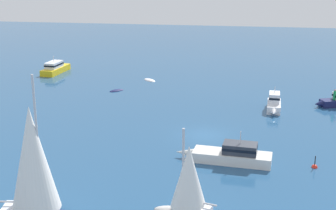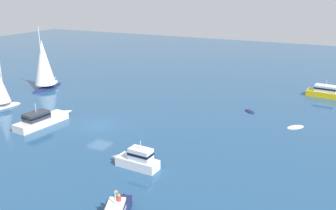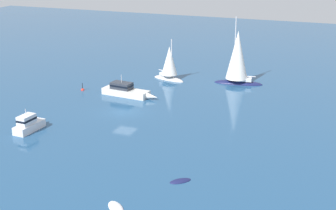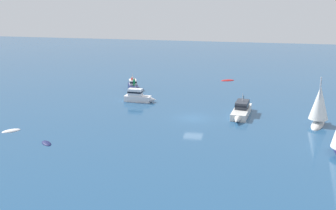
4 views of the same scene
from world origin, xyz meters
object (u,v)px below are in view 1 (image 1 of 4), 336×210
(tender, at_px, (150,80))
(sloop, at_px, (33,169))
(motor_cruiser, at_px, (274,104))
(launch_1, at_px, (56,68))
(launch, at_px, (231,154))
(powerboat, at_px, (336,101))
(channel_buoy, at_px, (314,167))
(rib, at_px, (117,91))
(sailboat, at_px, (189,187))

(tender, distance_m, sloop, 38.85)
(motor_cruiser, bearing_deg, launch_1, -110.95)
(launch_1, bearing_deg, launch, -130.87)
(powerboat, bearing_deg, channel_buoy, 53.73)
(channel_buoy, bearing_deg, sloop, 29.94)
(launch, height_order, channel_buoy, launch)
(motor_cruiser, bearing_deg, rib, -101.87)
(tender, relative_size, motor_cruiser, 0.47)
(launch, distance_m, sloop, 17.28)
(launch, xyz_separation_m, powerboat, (-11.79, -18.41, -0.04))
(rib, xyz_separation_m, powerboat, (-27.29, 2.70, 0.66))
(tender, distance_m, launch_1, 15.25)
(sailboat, bearing_deg, launch_1, -42.82)
(motor_cruiser, relative_size, channel_buoy, 3.84)
(rib, xyz_separation_m, motor_cruiser, (-19.95, 5.46, 0.79))
(tender, height_order, launch_1, launch_1)
(sailboat, bearing_deg, launch, -89.28)
(launch_1, relative_size, channel_buoy, 5.72)
(sloop, xyz_separation_m, motor_cruiser, (-17.12, -27.04, -2.82))
(motor_cruiser, distance_m, channel_buoy, 15.95)
(tender, bearing_deg, motor_cruiser, -170.84)
(rib, distance_m, sailboat, 33.52)
(rib, relative_size, launch_1, 0.28)
(sailboat, bearing_deg, channel_buoy, -119.30)
(launch, relative_size, sailboat, 1.23)
(tender, bearing_deg, powerboat, -156.22)
(launch, xyz_separation_m, motor_cruiser, (-4.46, -15.64, 0.08))
(powerboat, distance_m, sloop, 38.67)
(launch_1, bearing_deg, powerboat, -99.63)
(powerboat, xyz_separation_m, channel_buoy, (4.82, 18.50, -0.64))
(launch, bearing_deg, launch_1, -41.72)
(tender, bearing_deg, launch, 158.19)
(powerboat, distance_m, channel_buoy, 19.13)
(launch_1, xyz_separation_m, sloop, (-14.56, 41.41, 2.87))
(tender, height_order, powerboat, powerboat)
(launch_1, relative_size, sloop, 0.71)
(launch, relative_size, channel_buoy, 6.46)
(tender, height_order, rib, tender)
(launch, height_order, powerboat, launch)
(launch, height_order, motor_cruiser, launch)
(launch_1, xyz_separation_m, sailboat, (-24.69, 39.73, 1.48))
(motor_cruiser, bearing_deg, powerboat, 114.11)
(sloop, bearing_deg, sailboat, 1.58)
(powerboat, distance_m, sailboat, 31.61)
(powerboat, distance_m, launch_1, 40.70)
(powerboat, xyz_separation_m, sailboat, (14.32, 28.13, 1.56))
(tender, xyz_separation_m, powerboat, (-24.03, 8.87, 0.66))
(launch_1, distance_m, motor_cruiser, 34.78)
(tender, xyz_separation_m, sloop, (0.43, 38.68, 3.61))
(tender, relative_size, launch, 0.28)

